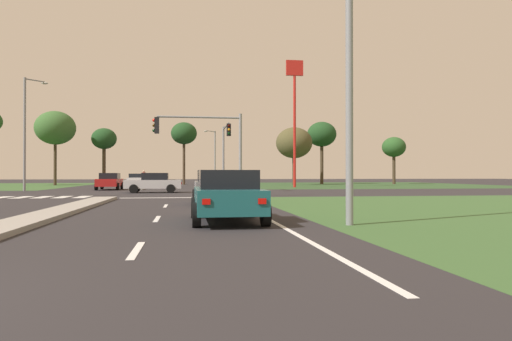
# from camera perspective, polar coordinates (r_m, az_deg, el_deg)

# --- Properties ---
(ground_plane) EXTENTS (200.00, 200.00, 0.00)m
(ground_plane) POSITION_cam_1_polar(r_m,az_deg,el_deg) (35.17, -15.56, -2.67)
(ground_plane) COLOR #282628
(grass_verge_far_right) EXTENTS (35.00, 35.00, 0.01)m
(grass_verge_far_right) POSITION_cam_1_polar(r_m,az_deg,el_deg) (63.03, 11.20, -1.69)
(grass_verge_far_right) COLOR #2D4C28
(grass_verge_far_right) RESTS_ON ground
(median_island_near) EXTENTS (1.20, 22.00, 0.14)m
(median_island_near) POSITION_cam_1_polar(r_m,az_deg,el_deg) (16.52, -23.85, -4.92)
(median_island_near) COLOR gray
(median_island_near) RESTS_ON ground
(median_island_far) EXTENTS (1.20, 36.00, 0.14)m
(median_island_far) POSITION_cam_1_polar(r_m,az_deg,el_deg) (60.04, -12.57, -1.69)
(median_island_far) COLOR gray
(median_island_far) RESTS_ON ground
(lane_dash_near) EXTENTS (0.14, 2.00, 0.01)m
(lane_dash_near) POSITION_cam_1_polar(r_m,az_deg,el_deg) (8.84, -14.23, -9.29)
(lane_dash_near) COLOR silver
(lane_dash_near) RESTS_ON ground
(lane_dash_second) EXTENTS (0.14, 2.00, 0.01)m
(lane_dash_second) POSITION_cam_1_polar(r_m,az_deg,el_deg) (14.78, -11.84, -5.73)
(lane_dash_second) COLOR silver
(lane_dash_second) RESTS_ON ground
(lane_dash_third) EXTENTS (0.14, 2.00, 0.01)m
(lane_dash_third) POSITION_cam_1_polar(r_m,az_deg,el_deg) (20.75, -10.84, -4.21)
(lane_dash_third) COLOR silver
(lane_dash_third) RESTS_ON ground
(edge_line_right) EXTENTS (0.14, 24.00, 0.01)m
(edge_line_right) POSITION_cam_1_polar(r_m,az_deg,el_deg) (17.10, -0.07, -5.02)
(edge_line_right) COLOR silver
(edge_line_right) RESTS_ON ground
(stop_bar_near) EXTENTS (6.40, 0.50, 0.01)m
(stop_bar_near) POSITION_cam_1_polar(r_m,az_deg,el_deg) (27.91, -9.59, -3.25)
(stop_bar_near) COLOR silver
(stop_bar_near) RESTS_ON ground
(crosswalk_bar_near) EXTENTS (0.70, 2.80, 0.01)m
(crosswalk_bar_near) POSITION_cam_1_polar(r_m,az_deg,el_deg) (31.60, -28.37, -2.88)
(crosswalk_bar_near) COLOR silver
(crosswalk_bar_near) RESTS_ON ground
(crosswalk_bar_second) EXTENTS (0.70, 2.80, 0.01)m
(crosswalk_bar_second) POSITION_cam_1_polar(r_m,az_deg,el_deg) (31.23, -26.38, -2.91)
(crosswalk_bar_second) COLOR silver
(crosswalk_bar_second) RESTS_ON ground
(crosswalk_bar_third) EXTENTS (0.70, 2.80, 0.01)m
(crosswalk_bar_third) POSITION_cam_1_polar(r_m,az_deg,el_deg) (30.89, -24.35, -2.95)
(crosswalk_bar_third) COLOR silver
(crosswalk_bar_third) RESTS_ON ground
(crosswalk_bar_fourth) EXTENTS (0.70, 2.80, 0.01)m
(crosswalk_bar_fourth) POSITION_cam_1_polar(r_m,az_deg,el_deg) (30.59, -22.28, -2.98)
(crosswalk_bar_fourth) COLOR silver
(crosswalk_bar_fourth) RESTS_ON ground
(crosswalk_bar_fifth) EXTENTS (0.70, 2.80, 0.01)m
(crosswalk_bar_fifth) POSITION_cam_1_polar(r_m,az_deg,el_deg) (30.34, -20.17, -3.01)
(crosswalk_bar_fifth) COLOR silver
(crosswalk_bar_fifth) RESTS_ON ground
(car_silver_near) EXTENTS (4.16, 2.06, 1.47)m
(car_silver_near) POSITION_cam_1_polar(r_m,az_deg,el_deg) (35.95, -12.23, -1.43)
(car_silver_near) COLOR #B7B7BC
(car_silver_near) RESTS_ON ground
(car_white_second) EXTENTS (2.01, 4.39, 1.46)m
(car_white_second) POSITION_cam_1_polar(r_m,az_deg,el_deg) (63.80, -14.31, -1.00)
(car_white_second) COLOR silver
(car_white_second) RESTS_ON ground
(car_teal_third) EXTENTS (2.01, 4.27, 1.48)m
(car_teal_third) POSITION_cam_1_polar(r_m,az_deg,el_deg) (13.58, -3.50, -3.01)
(car_teal_third) COLOR #19565B
(car_teal_third) RESTS_ON ground
(car_red_fourth) EXTENTS (1.99, 4.38, 1.48)m
(car_red_fourth) POSITION_cam_1_polar(r_m,az_deg,el_deg) (43.75, -17.23, -1.24)
(car_red_fourth) COLOR #A31919
(car_red_fourth) RESTS_ON ground
(car_grey_fifth) EXTENTS (2.03, 4.20, 1.55)m
(car_grey_fifth) POSITION_cam_1_polar(r_m,az_deg,el_deg) (21.85, -4.97, -1.96)
(car_grey_fifth) COLOR slate
(car_grey_fifth) RESTS_ON ground
(traffic_signal_near_right) EXTENTS (5.29, 0.32, 5.02)m
(traffic_signal_near_right) POSITION_cam_1_polar(r_m,az_deg,el_deg) (28.38, -6.01, 3.89)
(traffic_signal_near_right) COLOR gray
(traffic_signal_near_right) RESTS_ON ground
(traffic_signal_far_right) EXTENTS (0.32, 5.62, 5.56)m
(traffic_signal_far_right) POSITION_cam_1_polar(r_m,az_deg,el_deg) (39.60, -3.71, 3.20)
(traffic_signal_far_right) COLOR gray
(traffic_signal_far_right) RESTS_ON ground
(street_lamp_near) EXTENTS (1.58, 1.88, 9.68)m
(street_lamp_near) POSITION_cam_1_polar(r_m,az_deg,el_deg) (13.69, 11.41, 16.65)
(street_lamp_near) COLOR gray
(street_lamp_near) RESTS_ON ground
(street_lamp_third) EXTENTS (1.59, 1.45, 9.29)m
(street_lamp_third) POSITION_cam_1_polar(r_m,az_deg,el_deg) (43.18, -25.93, 4.63)
(street_lamp_third) COLOR gray
(street_lamp_third) RESTS_ON ground
(street_lamp_fourth) EXTENTS (1.88, 1.86, 8.01)m
(street_lamp_fourth) POSITION_cam_1_polar(r_m,az_deg,el_deg) (72.59, -5.09, 2.06)
(street_lamp_fourth) COLOR gray
(street_lamp_fourth) RESTS_ON ground
(pedestrian_at_median) EXTENTS (0.34, 0.34, 1.63)m
(pedestrian_at_median) POSITION_cam_1_polar(r_m,az_deg,el_deg) (48.41, -13.38, -0.74)
(pedestrian_at_median) COLOR #232833
(pedestrian_at_median) RESTS_ON median_island_far
(fastfood_pole_sign) EXTENTS (1.80, 0.40, 13.35)m
(fastfood_pole_sign) POSITION_cam_1_polar(r_m,az_deg,el_deg) (50.40, 4.67, 8.93)
(fastfood_pole_sign) COLOR red
(fastfood_pole_sign) RESTS_ON ground
(treeline_second) EXTENTS (4.90, 4.90, 9.23)m
(treeline_second) POSITION_cam_1_polar(r_m,az_deg,el_deg) (64.01, -23.05, 4.73)
(treeline_second) COLOR #423323
(treeline_second) RESTS_ON ground
(treeline_third) EXTENTS (3.25, 3.25, 7.47)m
(treeline_third) POSITION_cam_1_polar(r_m,az_deg,el_deg) (65.64, -17.85, 3.58)
(treeline_third) COLOR #423323
(treeline_third) RESTS_ON ground
(treeline_fourth) EXTENTS (3.47, 3.47, 8.37)m
(treeline_fourth) POSITION_cam_1_polar(r_m,az_deg,el_deg) (64.44, -8.68, 4.39)
(treeline_fourth) COLOR #423323
(treeline_fourth) RESTS_ON ground
(treeline_fifth) EXTENTS (4.79, 4.79, 7.56)m
(treeline_fifth) POSITION_cam_1_polar(r_m,az_deg,el_deg) (62.50, 4.62, 3.32)
(treeline_fifth) COLOR #423323
(treeline_fifth) RESTS_ON ground
(treeline_sixth) EXTENTS (4.16, 4.16, 8.87)m
(treeline_sixth) POSITION_cam_1_polar(r_m,az_deg,el_deg) (68.25, 7.93, 4.28)
(treeline_sixth) COLOR #423323
(treeline_sixth) RESTS_ON ground
(treeline_seventh) EXTENTS (3.29, 3.29, 6.60)m
(treeline_seventh) POSITION_cam_1_polar(r_m,az_deg,el_deg) (69.03, 16.29, 2.68)
(treeline_seventh) COLOR #423323
(treeline_seventh) RESTS_ON ground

